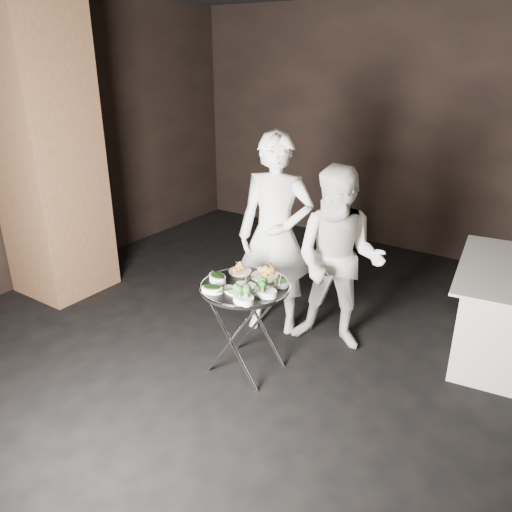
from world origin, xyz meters
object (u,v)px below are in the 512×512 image
Objects in this scene: waiter_right at (339,261)px; waiter_left at (275,236)px; tray_stand at (245,324)px; serving_tray at (245,287)px.

waiter_left is at bearing 170.92° from waiter_right.
waiter_left reaches higher than tray_stand.
tray_stand is 0.41× the size of waiter_left.
tray_stand is 0.95m from waiter_right.
waiter_left is 1.14× the size of waiter_right.
serving_tray is 0.76m from waiter_left.
serving_tray is at bearing -96.37° from waiter_left.
waiter_right is at bearing 61.16° from tray_stand.
serving_tray is at bearing 0.00° from tray_stand.
tray_stand is 0.33m from serving_tray.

